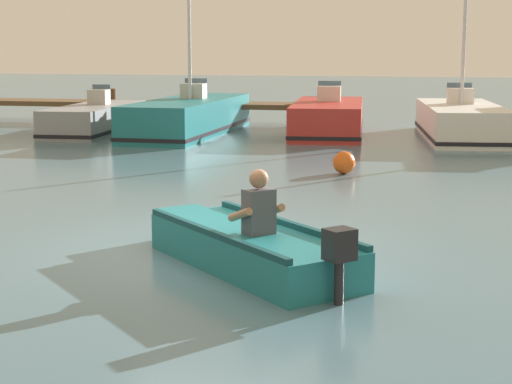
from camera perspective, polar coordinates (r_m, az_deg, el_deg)
name	(u,v)px	position (r m, az deg, el deg)	size (l,w,h in m)	color
ground_plane	(207,249)	(10.84, -3.34, -3.88)	(120.00, 120.00, 0.00)	slate
wooden_dock	(105,103)	(28.97, -10.14, 5.90)	(15.72, 1.64, 1.26)	brown
rowboat_with_person	(249,246)	(9.92, -0.49, -3.67)	(3.04, 3.08, 1.19)	#1E727A
moored_boat_grey	(95,120)	(25.54, -10.78, 4.81)	(1.87, 5.14, 1.40)	gray
moored_boat_teal	(189,117)	(24.74, -4.56, 5.03)	(2.15, 6.79, 4.61)	#1E727A
moored_boat_red	(328,119)	(24.71, 4.88, 4.93)	(2.40, 5.52, 1.52)	#B72D28
moored_boat_white	(461,122)	(24.28, 13.67, 4.60)	(2.69, 6.04, 4.18)	white
mooring_buoy	(344,163)	(17.17, 5.94, 1.99)	(0.46, 0.46, 0.46)	#E55919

